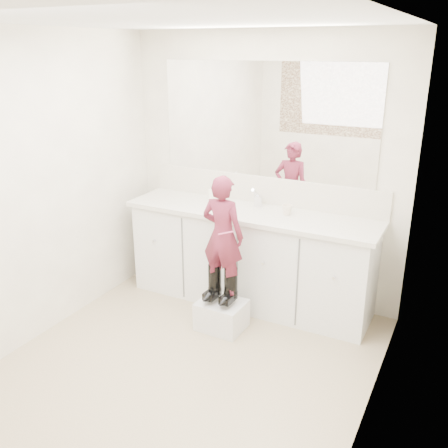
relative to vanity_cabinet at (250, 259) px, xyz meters
The scene contains 17 objects.
floor 1.30m from the vanity_cabinet, 90.00° to the right, with size 3.00×3.00×0.00m, color #8B7F5B.
ceiling 2.32m from the vanity_cabinet, 90.00° to the right, with size 3.00×3.00×0.00m, color white.
wall_back 0.82m from the vanity_cabinet, 90.00° to the left, with size 2.60×2.60×0.00m, color beige.
wall_left 1.95m from the vanity_cabinet, 136.70° to the right, with size 3.00×3.00×0.00m, color beige.
wall_right 1.95m from the vanity_cabinet, 43.30° to the right, with size 3.00×3.00×0.00m, color beige.
vanity_cabinet is the anchor object (origin of this frame).
countertop 0.45m from the vanity_cabinet, 90.00° to the right, with size 2.28×0.58×0.04m, color beige.
backsplash 0.64m from the vanity_cabinet, 90.00° to the left, with size 2.28×0.03×0.25m, color beige.
mirror 1.24m from the vanity_cabinet, 90.00° to the left, with size 2.00×0.02×1.00m, color white.
faucet 0.54m from the vanity_cabinet, 90.00° to the left, with size 0.08×0.08×0.10m, color silver.
cup 0.60m from the vanity_cabinet, ahead, with size 0.09×0.09×0.09m, color beige.
soap_bottle 0.68m from the vanity_cabinet, behind, with size 0.09×0.09×0.20m, color white.
step_stool 0.62m from the vanity_cabinet, 91.00° to the right, with size 0.38×0.32×0.24m, color silver.
boot_left 0.53m from the vanity_cabinet, 99.13° to the right, with size 0.12×0.21×0.32m, color black, non-canonical shape.
boot_right 0.53m from the vanity_cabinet, 82.90° to the right, with size 0.12×0.21×0.32m, color black, non-canonical shape.
toddler 0.67m from the vanity_cabinet, 91.03° to the right, with size 0.36×0.24×0.98m, color #A13149.
toothbrush 0.77m from the vanity_cabinet, 84.30° to the right, with size 0.01×0.01×0.14m, color #DF5688.
Camera 1 is at (1.70, -2.60, 2.26)m, focal length 40.00 mm.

